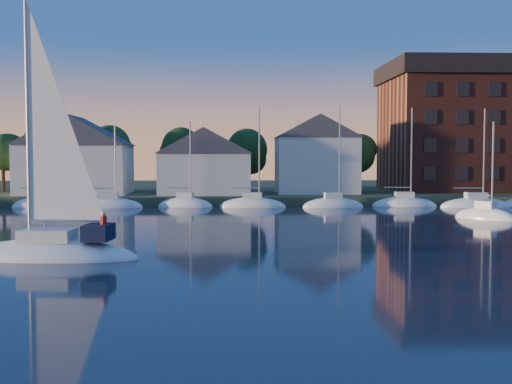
{
  "coord_description": "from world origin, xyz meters",
  "views": [
    {
      "loc": [
        -2.97,
        -21.99,
        5.77
      ],
      "look_at": [
        -1.16,
        22.0,
        3.25
      ],
      "focal_mm": 45.0,
      "sensor_mm": 36.0,
      "label": 1
    }
  ],
  "objects": [
    {
      "name": "clubhouse_east",
      "position": [
        8.0,
        59.0,
        6.0
      ],
      "size": [
        10.5,
        8.4,
        9.8
      ],
      "color": "silver",
      "rests_on": "shoreline_land"
    },
    {
      "name": "drifting_sailboat_right",
      "position": [
        20.16,
        34.83,
        0.1
      ],
      "size": [
        5.37,
        5.89,
        9.86
      ],
      "rotation": [
        0.0,
        0.0,
        -0.88
      ],
      "color": "white",
      "rests_on": "ground"
    },
    {
      "name": "wooden_dock",
      "position": [
        0.0,
        52.0,
        0.0
      ],
      "size": [
        120.0,
        3.0,
        1.0
      ],
      "primitive_type": "cube",
      "color": "brown",
      "rests_on": "ground"
    },
    {
      "name": "shoreline_land",
      "position": [
        0.0,
        75.0,
        0.0
      ],
      "size": [
        160.0,
        50.0,
        2.0
      ],
      "primitive_type": "cube",
      "color": "#303B22",
      "rests_on": "ground"
    },
    {
      "name": "condo_block",
      "position": [
        34.0,
        64.95,
        9.79
      ],
      "size": [
        31.0,
        17.0,
        17.4
      ],
      "color": "brown",
      "rests_on": "shoreline_land"
    },
    {
      "name": "moored_fleet",
      "position": [
        -4.0,
        49.0,
        0.1
      ],
      "size": [
        79.5,
        2.4,
        12.05
      ],
      "color": "white",
      "rests_on": "ground"
    },
    {
      "name": "clubhouse_west",
      "position": [
        -22.0,
        58.0,
        5.93
      ],
      "size": [
        13.65,
        9.45,
        9.64
      ],
      "color": "silver",
      "rests_on": "shoreline_land"
    },
    {
      "name": "ground",
      "position": [
        0.0,
        0.0,
        0.0
      ],
      "size": [
        260.0,
        260.0,
        0.0
      ],
      "primitive_type": "plane",
      "color": "black",
      "rests_on": "ground"
    },
    {
      "name": "clubhouse_centre",
      "position": [
        -6.0,
        57.0,
        5.13
      ],
      "size": [
        11.55,
        8.4,
        8.08
      ],
      "color": "silver",
      "rests_on": "shoreline_land"
    },
    {
      "name": "tree_line",
      "position": [
        2.0,
        63.0,
        7.18
      ],
      "size": [
        93.4,
        5.4,
        8.9
      ],
      "color": "#3C2C1B",
      "rests_on": "shoreline_land"
    },
    {
      "name": "hero_sailboat",
      "position": [
        -12.99,
        13.99,
        0.64
      ],
      "size": [
        10.63,
        4.4,
        15.82
      ],
      "rotation": [
        0.0,
        0.0,
        3.04
      ],
      "color": "white",
      "rests_on": "ground"
    }
  ]
}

